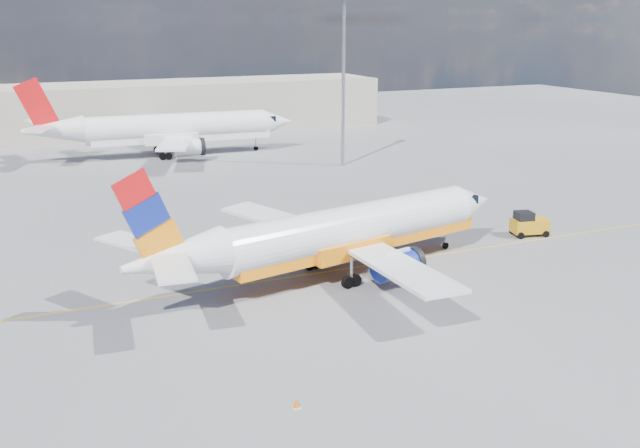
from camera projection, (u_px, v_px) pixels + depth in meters
name	position (u px, v px, depth m)	size (l,w,h in m)	color
ground	(333.00, 287.00, 49.08)	(240.00, 240.00, 0.00)	#58585D
taxi_line	(316.00, 273.00, 51.71)	(70.00, 0.15, 0.01)	gold
terminal_main	(167.00, 107.00, 115.81)	(70.00, 14.00, 8.00)	#BAB2A0
main_jet	(342.00, 232.00, 50.48)	(32.00, 24.66, 9.66)	white
second_jet	(169.00, 129.00, 95.09)	(36.03, 28.45, 10.92)	white
gse_tug	(528.00, 224.00, 60.53)	(3.25, 2.42, 2.12)	black
traffic_cone	(296.00, 403.00, 33.77)	(0.37, 0.37, 0.52)	white
floodlight_mast	(344.00, 65.00, 86.41)	(1.51, 1.51, 20.71)	#9999A1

